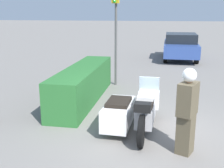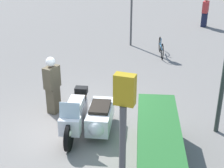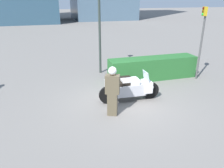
% 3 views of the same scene
% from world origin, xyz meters
% --- Properties ---
extents(ground_plane, '(160.00, 160.00, 0.00)m').
position_xyz_m(ground_plane, '(0.00, 0.00, 0.00)').
color(ground_plane, slate).
extents(police_motorcycle, '(2.44, 1.26, 1.17)m').
position_xyz_m(police_motorcycle, '(0.32, 0.46, 0.47)').
color(police_motorcycle, black).
rests_on(police_motorcycle, ground).
extents(officer_rider, '(0.55, 0.45, 1.73)m').
position_xyz_m(officer_rider, '(-0.69, -0.72, 0.92)').
color(officer_rider, brown).
rests_on(officer_rider, ground).
extents(hedge_bush_curbside, '(4.42, 0.92, 1.08)m').
position_xyz_m(hedge_bush_curbside, '(2.29, 2.22, 0.54)').
color(hedge_bush_curbside, '#28662D').
rests_on(hedge_bush_curbside, ground).
extents(traffic_light_near, '(0.22, 0.29, 3.44)m').
position_xyz_m(traffic_light_near, '(4.37, 1.54, 2.26)').
color(traffic_light_near, '#4C4C4C').
rests_on(traffic_light_near, ground).
extents(traffic_light_far, '(0.23, 0.26, 3.12)m').
position_xyz_m(traffic_light_far, '(-7.12, 1.37, 2.07)').
color(traffic_light_far, '#4C4C4C').
rests_on(traffic_light_far, ground).
extents(pedestrian_bystander, '(0.52, 0.42, 1.59)m').
position_xyz_m(pedestrian_bystander, '(-10.73, 5.28, 0.80)').
color(pedestrian_bystander, '#191E38').
rests_on(pedestrian_bystander, ground).
extents(bicycle_parked, '(1.64, 0.12, 0.71)m').
position_xyz_m(bicycle_parked, '(-5.95, 2.70, 0.32)').
color(bicycle_parked, black).
rests_on(bicycle_parked, ground).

